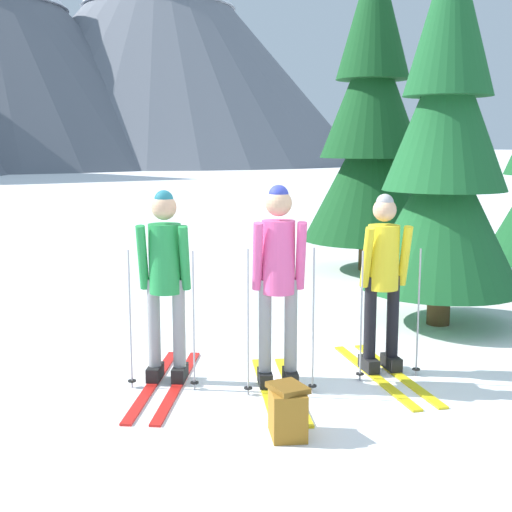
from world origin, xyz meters
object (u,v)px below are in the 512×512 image
object	(u,v)px
skier_in_pink	(278,275)
pine_tree_near	(371,124)
skier_in_green	(166,277)
skier_in_yellow	(383,278)
pine_tree_far	(445,150)
backpack_on_snow_front	(288,411)

from	to	relation	value
skier_in_pink	pine_tree_near	size ratio (longest dim) A/B	0.33
skier_in_green	skier_in_yellow	bearing A→B (deg)	-19.83
pine_tree_far	backpack_on_snow_front	xyz separation A→B (m)	(-3.08, -1.92, -1.81)
skier_in_green	skier_in_pink	bearing A→B (deg)	-34.62
skier_in_yellow	backpack_on_snow_front	distance (m)	1.81
skier_in_pink	skier_in_yellow	size ratio (longest dim) A/B	0.97
skier_in_yellow	pine_tree_far	distance (m)	2.26
pine_tree_near	backpack_on_snow_front	size ratio (longest dim) A/B	13.52
skier_in_yellow	pine_tree_far	world-z (taller)	pine_tree_far
skier_in_green	backpack_on_snow_front	world-z (taller)	skier_in_green
backpack_on_snow_front	skier_in_yellow	bearing A→B (deg)	29.97
skier_in_pink	skier_in_yellow	distance (m)	1.03
skier_in_yellow	pine_tree_far	bearing A→B (deg)	33.44
pine_tree_near	backpack_on_snow_front	distance (m)	7.14
skier_in_pink	skier_in_yellow	world-z (taller)	skier_in_pink
skier_in_pink	pine_tree_far	bearing A→B (deg)	20.21
skier_in_green	skier_in_yellow	world-z (taller)	skier_in_green
skier_in_yellow	skier_in_green	bearing A→B (deg)	160.17
pine_tree_near	skier_in_yellow	bearing A→B (deg)	-124.77
skier_in_pink	pine_tree_near	world-z (taller)	pine_tree_near
skier_in_green	pine_tree_far	size ratio (longest dim) A/B	0.39
skier_in_green	skier_in_pink	distance (m)	0.97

